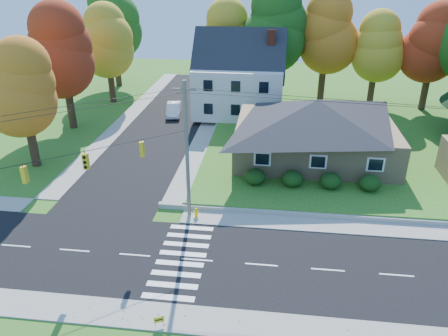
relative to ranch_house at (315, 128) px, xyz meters
name	(u,v)px	position (x,y,z in m)	size (l,w,h in m)	color
ground	(197,260)	(-8.00, -16.00, -3.27)	(120.00, 120.00, 0.00)	#3D7923
road_main	(197,260)	(-8.00, -16.00, -3.26)	(90.00, 8.00, 0.02)	black
road_cross	(169,119)	(-16.00, 10.00, -3.25)	(8.00, 44.00, 0.02)	black
sidewalk_north	(209,217)	(-8.00, -11.00, -3.23)	(90.00, 2.00, 0.08)	#9C9A90
sidewalk_south	(180,319)	(-8.00, -21.00, -3.23)	(90.00, 2.00, 0.08)	#9C9A90
lawn	(359,141)	(5.00, 5.00, -3.02)	(30.00, 30.00, 0.50)	#3D7923
ranch_house	(315,128)	(0.00, 0.00, 0.00)	(14.60, 10.60, 5.40)	tan
colonial_house	(239,79)	(-7.96, 12.00, 1.32)	(10.40, 8.40, 9.60)	silver
hedge_row	(312,180)	(-0.50, -6.20, -2.13)	(10.70, 1.70, 1.27)	#163A10
traffic_infrastructure	(196,176)	(-8.15, -14.65, 1.88)	(38.10, 10.66, 10.00)	#666059
tree_lot_0	(228,37)	(-10.00, 18.00, 5.04)	(6.72, 6.72, 12.51)	#3F2A19
tree_lot_1	(277,28)	(-4.00, 17.00, 6.35)	(7.84, 7.84, 14.60)	#3F2A19
tree_lot_2	(326,33)	(2.00, 18.00, 5.70)	(7.28, 7.28, 13.56)	#3F2A19
tree_lot_3	(378,47)	(8.00, 17.00, 4.39)	(6.16, 6.16, 11.47)	#3F2A19
tree_lot_4	(434,44)	(14.00, 16.00, 5.04)	(6.72, 6.72, 12.51)	#3F2A19
tree_west_0	(21,88)	(-25.00, -4.00, 3.89)	(6.16, 6.16, 11.47)	#3F2A19
tree_west_1	(62,50)	(-26.00, 6.00, 5.20)	(7.28, 7.28, 13.56)	#3F2A19
tree_west_2	(107,41)	(-25.00, 16.00, 4.54)	(6.72, 6.72, 12.51)	#3F2A19
tree_west_3	(113,22)	(-27.00, 24.00, 5.85)	(7.84, 7.84, 14.60)	#3F2A19
white_car	(174,109)	(-15.78, 11.50, -2.50)	(1.57, 4.51, 1.49)	white
fire_hydrant	(196,213)	(-8.94, -11.06, -2.90)	(0.44, 0.34, 0.77)	#FFE201
yard_sign	(159,320)	(-8.92, -21.65, -2.79)	(0.50, 0.25, 0.67)	black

